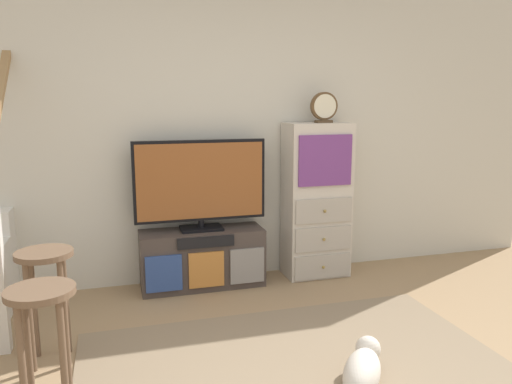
{
  "coord_description": "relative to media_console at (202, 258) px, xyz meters",
  "views": [
    {
      "loc": [
        -1.02,
        -1.95,
        1.62
      ],
      "look_at": [
        0.02,
        1.62,
        0.93
      ],
      "focal_mm": 35.11,
      "sensor_mm": 36.0,
      "label": 1
    }
  ],
  "objects": [
    {
      "name": "side_cabinet",
      "position": [
        1.07,
        0.01,
        0.45
      ],
      "size": [
        0.58,
        0.38,
        1.41
      ],
      "color": "beige",
      "rests_on": "ground_plane"
    },
    {
      "name": "television",
      "position": [
        0.0,
        0.02,
        0.66
      ],
      "size": [
        1.13,
        0.22,
        0.78
      ],
      "color": "black",
      "rests_on": "media_console"
    },
    {
      "name": "desk_clock",
      "position": [
        1.11,
        -0.0,
        1.29
      ],
      "size": [
        0.24,
        0.08,
        0.27
      ],
      "color": "#4C3823",
      "rests_on": "side_cabinet"
    },
    {
      "name": "dog",
      "position": [
        0.58,
        -1.82,
        -0.14
      ],
      "size": [
        0.43,
        0.48,
        0.23
      ],
      "color": "beige",
      "rests_on": "ground_plane"
    },
    {
      "name": "bar_stool_far",
      "position": [
        -1.14,
        -1.01,
        0.28
      ],
      "size": [
        0.34,
        0.34,
        0.72
      ],
      "color": "brown",
      "rests_on": "ground_plane"
    },
    {
      "name": "back_wall",
      "position": [
        0.3,
        0.27,
        1.1
      ],
      "size": [
        6.4,
        0.12,
        2.7
      ],
      "primitive_type": "cube",
      "color": "beige",
      "rests_on": "ground_plane"
    },
    {
      "name": "media_console",
      "position": [
        0.0,
        0.0,
        0.0
      ],
      "size": [
        1.06,
        0.38,
        0.5
      ],
      "color": "#423833",
      "rests_on": "ground_plane"
    },
    {
      "name": "bar_stool_near",
      "position": [
        -1.09,
        -1.6,
        0.27
      ],
      "size": [
        0.34,
        0.34,
        0.7
      ],
      "color": "brown",
      "rests_on": "ground_plane"
    },
    {
      "name": "area_rug",
      "position": [
        0.3,
        -1.59,
        -0.25
      ],
      "size": [
        2.6,
        1.8,
        0.01
      ],
      "primitive_type": "cube",
      "color": "#847056",
      "rests_on": "ground_plane"
    }
  ]
}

